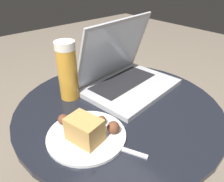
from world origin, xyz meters
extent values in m
cylinder|color=#515156|center=(0.00, 0.00, 0.25)|extent=(0.07, 0.07, 0.48)
cylinder|color=black|center=(0.00, 0.00, 0.50)|extent=(0.69, 0.69, 0.02)
cube|color=#B2B2B7|center=(0.11, 0.05, 0.52)|extent=(0.37, 0.29, 0.02)
cube|color=black|center=(0.11, 0.09, 0.53)|extent=(0.28, 0.15, 0.00)
cube|color=#B2B2B7|center=(0.10, 0.14, 0.65)|extent=(0.35, 0.12, 0.24)
cube|color=silver|center=(0.10, 0.14, 0.65)|extent=(0.32, 0.11, 0.22)
cylinder|color=gold|center=(-0.09, 0.16, 0.60)|extent=(0.07, 0.07, 0.18)
cylinder|color=white|center=(-0.09, 0.16, 0.71)|extent=(0.07, 0.07, 0.03)
cylinder|color=white|center=(-0.17, -0.05, 0.52)|extent=(0.22, 0.22, 0.01)
cube|color=tan|center=(-0.19, -0.07, 0.56)|extent=(0.08, 0.10, 0.07)
sphere|color=brown|center=(-0.11, -0.10, 0.54)|extent=(0.04, 0.04, 0.04)
sphere|color=beige|center=(-0.15, -0.01, 0.54)|extent=(0.04, 0.04, 0.04)
sphere|color=brown|center=(-0.11, -0.05, 0.54)|extent=(0.03, 0.03, 0.03)
sphere|color=brown|center=(-0.20, 0.03, 0.54)|extent=(0.03, 0.03, 0.03)
cube|color=silver|center=(-0.13, -0.16, 0.52)|extent=(0.06, 0.12, 0.00)
cube|color=silver|center=(-0.16, -0.08, 0.52)|extent=(0.04, 0.06, 0.00)
camera|label=1|loc=(-0.43, -0.45, 0.94)|focal=35.00mm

